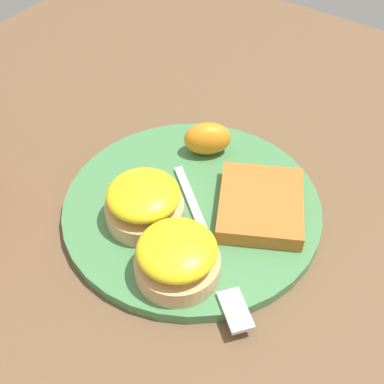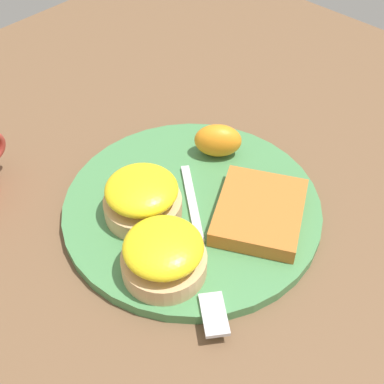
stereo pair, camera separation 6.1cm
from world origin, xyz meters
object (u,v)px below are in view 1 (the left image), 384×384
object	(u,v)px
sandwich_benedict_left	(144,203)
orange_wedge	(208,139)
hashbrown_patty	(261,204)
sandwich_benedict_right	(177,257)
fork	(212,252)

from	to	relation	value
sandwich_benedict_left	orange_wedge	distance (m)	0.14
hashbrown_patty	sandwich_benedict_right	bearing A→B (deg)	168.41
sandwich_benedict_left	sandwich_benedict_right	size ratio (longest dim) A/B	1.00
orange_wedge	fork	xyz separation A→B (m)	(-0.14, -0.10, -0.02)
orange_wedge	hashbrown_patty	bearing A→B (deg)	-115.01
hashbrown_patty	fork	size ratio (longest dim) A/B	0.59
sandwich_benedict_left	sandwich_benedict_right	xyz separation A→B (m)	(-0.04, -0.08, 0.00)
sandwich_benedict_left	orange_wedge	size ratio (longest dim) A/B	1.49
hashbrown_patty	fork	world-z (taller)	hashbrown_patty
fork	sandwich_benedict_right	bearing A→B (deg)	160.58
sandwich_benedict_right	hashbrown_patty	world-z (taller)	sandwich_benedict_right
sandwich_benedict_left	fork	world-z (taller)	sandwich_benedict_left
sandwich_benedict_left	orange_wedge	bearing A→B (deg)	2.83
sandwich_benedict_right	fork	world-z (taller)	sandwich_benedict_right
sandwich_benedict_right	hashbrown_patty	size ratio (longest dim) A/B	0.79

